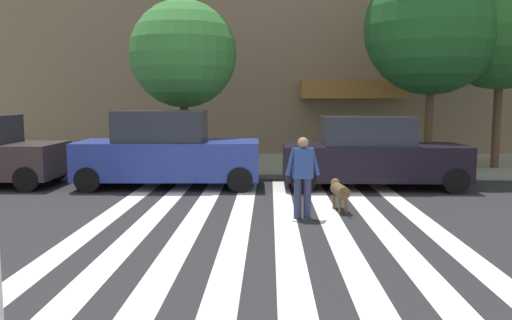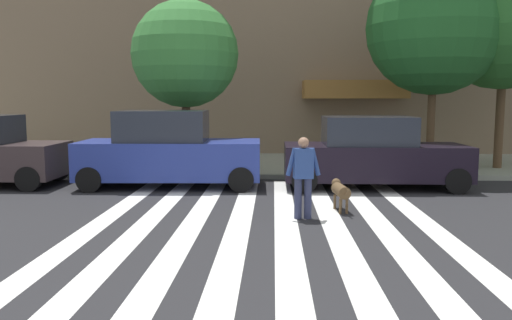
{
  "view_description": "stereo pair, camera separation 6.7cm",
  "coord_description": "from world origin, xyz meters",
  "px_view_note": "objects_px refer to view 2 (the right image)",
  "views": [
    {
      "loc": [
        0.05,
        -1.12,
        2.4
      ],
      "look_at": [
        -0.18,
        7.81,
        1.33
      ],
      "focal_mm": 36.25,
      "sensor_mm": 36.0,
      "label": 1
    },
    {
      "loc": [
        0.11,
        -1.12,
        2.4
      ],
      "look_at": [
        -0.18,
        7.81,
        1.33
      ],
      "focal_mm": 36.25,
      "sensor_mm": 36.0,
      "label": 2
    }
  ],
  "objects_px": {
    "parked_car_third_in_line": "(373,154)",
    "parked_car_behind_first": "(169,151)",
    "street_tree_nearest": "(185,54)",
    "street_tree_further": "(506,12)",
    "dog_on_leash": "(340,190)",
    "pedestrian_dog_walker": "(303,173)",
    "street_tree_middle": "(435,27)"
  },
  "relations": [
    {
      "from": "parked_car_behind_first",
      "to": "parked_car_third_in_line",
      "type": "xyz_separation_m",
      "value": [
        5.52,
        0.0,
        -0.06
      ]
    },
    {
      "from": "street_tree_middle",
      "to": "pedestrian_dog_walker",
      "type": "xyz_separation_m",
      "value": [
        -4.4,
        -6.37,
        -3.68
      ]
    },
    {
      "from": "parked_car_behind_first",
      "to": "street_tree_further",
      "type": "bearing_deg",
      "value": 16.88
    },
    {
      "from": "street_tree_middle",
      "to": "street_tree_further",
      "type": "relative_size",
      "value": 0.89
    },
    {
      "from": "parked_car_third_in_line",
      "to": "street_tree_middle",
      "type": "height_order",
      "value": "street_tree_middle"
    },
    {
      "from": "parked_car_behind_first",
      "to": "street_tree_nearest",
      "type": "bearing_deg",
      "value": 88.21
    },
    {
      "from": "street_tree_nearest",
      "to": "street_tree_middle",
      "type": "bearing_deg",
      "value": 1.48
    },
    {
      "from": "parked_car_third_in_line",
      "to": "street_tree_nearest",
      "type": "bearing_deg",
      "value": 155.74
    },
    {
      "from": "street_tree_middle",
      "to": "dog_on_leash",
      "type": "distance_m",
      "value": 7.85
    },
    {
      "from": "parked_car_third_in_line",
      "to": "street_tree_middle",
      "type": "distance_m",
      "value": 5.11
    },
    {
      "from": "parked_car_behind_first",
      "to": "street_tree_middle",
      "type": "distance_m",
      "value": 9.05
    },
    {
      "from": "parked_car_behind_first",
      "to": "street_tree_nearest",
      "type": "height_order",
      "value": "street_tree_nearest"
    },
    {
      "from": "street_tree_nearest",
      "to": "street_tree_further",
      "type": "bearing_deg",
      "value": 3.57
    },
    {
      "from": "street_tree_nearest",
      "to": "dog_on_leash",
      "type": "relative_size",
      "value": 4.9
    },
    {
      "from": "street_tree_further",
      "to": "pedestrian_dog_walker",
      "type": "distance_m",
      "value": 10.44
    },
    {
      "from": "dog_on_leash",
      "to": "street_tree_nearest",
      "type": "bearing_deg",
      "value": 127.78
    },
    {
      "from": "street_tree_middle",
      "to": "pedestrian_dog_walker",
      "type": "relative_size",
      "value": 4.01
    },
    {
      "from": "parked_car_third_in_line",
      "to": "pedestrian_dog_walker",
      "type": "xyz_separation_m",
      "value": [
        -2.08,
        -3.72,
        0.02
      ]
    },
    {
      "from": "street_tree_further",
      "to": "street_tree_nearest",
      "type": "bearing_deg",
      "value": -176.43
    },
    {
      "from": "parked_car_behind_first",
      "to": "street_tree_middle",
      "type": "height_order",
      "value": "street_tree_middle"
    },
    {
      "from": "street_tree_nearest",
      "to": "street_tree_middle",
      "type": "distance_m",
      "value": 7.81
    },
    {
      "from": "parked_car_behind_first",
      "to": "dog_on_leash",
      "type": "bearing_deg",
      "value": -34.74
    },
    {
      "from": "parked_car_behind_first",
      "to": "street_tree_further",
      "type": "distance_m",
      "value": 11.41
    },
    {
      "from": "parked_car_third_in_line",
      "to": "pedestrian_dog_walker",
      "type": "height_order",
      "value": "parked_car_third_in_line"
    },
    {
      "from": "street_tree_nearest",
      "to": "dog_on_leash",
      "type": "height_order",
      "value": "street_tree_nearest"
    },
    {
      "from": "street_tree_further",
      "to": "pedestrian_dog_walker",
      "type": "relative_size",
      "value": 4.51
    },
    {
      "from": "street_tree_nearest",
      "to": "pedestrian_dog_walker",
      "type": "distance_m",
      "value": 7.58
    },
    {
      "from": "street_tree_middle",
      "to": "street_tree_nearest",
      "type": "bearing_deg",
      "value": -178.52
    },
    {
      "from": "parked_car_behind_first",
      "to": "dog_on_leash",
      "type": "height_order",
      "value": "parked_car_behind_first"
    },
    {
      "from": "street_tree_middle",
      "to": "street_tree_further",
      "type": "distance_m",
      "value": 2.42
    },
    {
      "from": "parked_car_third_in_line",
      "to": "parked_car_behind_first",
      "type": "bearing_deg",
      "value": -179.99
    },
    {
      "from": "parked_car_behind_first",
      "to": "street_tree_nearest",
      "type": "xyz_separation_m",
      "value": [
        0.08,
        2.46,
        2.81
      ]
    }
  ]
}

